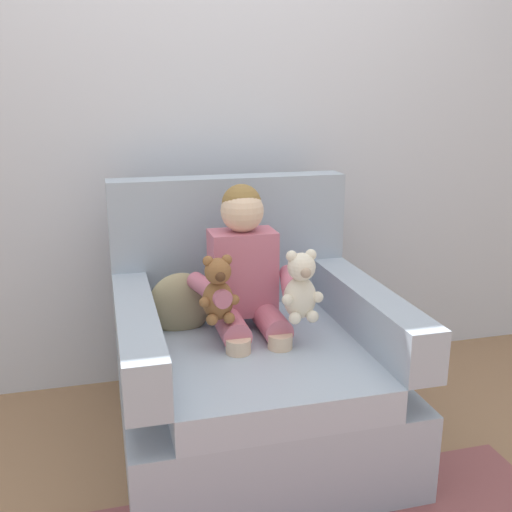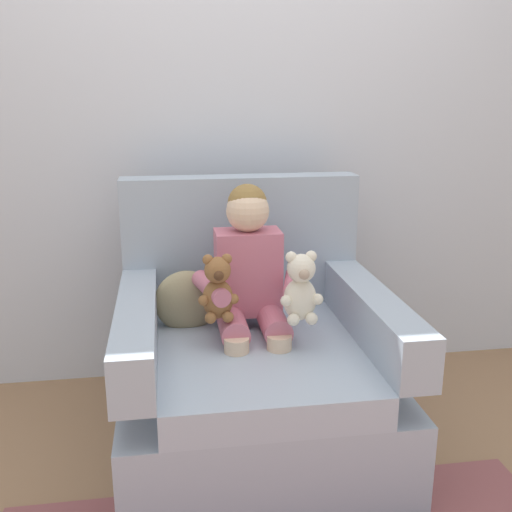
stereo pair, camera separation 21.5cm
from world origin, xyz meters
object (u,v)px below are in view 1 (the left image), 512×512
object	(u,v)px
armchair	(251,368)
throw_pillow	(181,304)
seated_child	(247,280)
plush_brown	(218,291)
plush_cream	(301,288)

from	to	relation	value
armchair	throw_pillow	distance (m)	0.38
seated_child	throw_pillow	world-z (taller)	seated_child
seated_child	plush_brown	distance (m)	0.19
seated_child	plush_cream	size ratio (longest dim) A/B	3.09
seated_child	plush_brown	bearing A→B (deg)	-133.36
armchair	throw_pillow	size ratio (longest dim) A/B	3.98
armchair	throw_pillow	world-z (taller)	armchair
armchair	seated_child	bearing A→B (deg)	98.55
plush_brown	plush_cream	distance (m)	0.30
seated_child	plush_brown	xyz separation A→B (m)	(-0.14, -0.13, 0.01)
plush_cream	throw_pillow	distance (m)	0.52
plush_cream	armchair	bearing A→B (deg)	148.11
plush_brown	plush_cream	size ratio (longest dim) A/B	0.94
plush_brown	plush_cream	xyz separation A→B (m)	(0.30, -0.06, 0.01)
armchair	seated_child	world-z (taller)	seated_child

